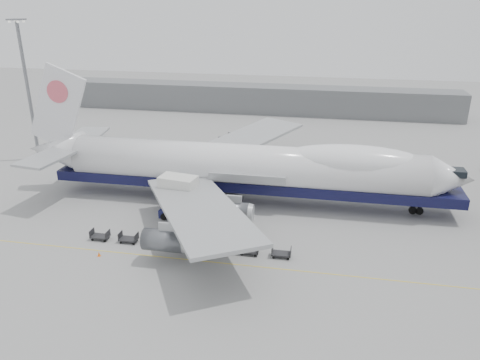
# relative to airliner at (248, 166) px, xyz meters

# --- Properties ---
(ground) EXTENTS (260.00, 260.00, 0.00)m
(ground) POSITION_rel_airliner_xyz_m (-0.64, -12.00, -5.62)
(ground) COLOR gray
(ground) RESTS_ON ground
(apron_line) EXTENTS (60.00, 0.15, 0.01)m
(apron_line) POSITION_rel_airliner_xyz_m (-0.64, -18.00, -5.62)
(apron_line) COLOR gold
(apron_line) RESTS_ON ground
(hangar) EXTENTS (110.00, 8.00, 7.00)m
(hangar) POSITION_rel_airliner_xyz_m (-10.64, 58.00, -2.12)
(hangar) COLOR slate
(hangar) RESTS_ON ground
(floodlight_mast) EXTENTS (2.40, 2.40, 25.43)m
(floodlight_mast) POSITION_rel_airliner_xyz_m (-42.64, 12.00, 8.64)
(floodlight_mast) COLOR slate
(floodlight_mast) RESTS_ON ground
(airliner) EXTENTS (67.00, 55.30, 19.98)m
(airliner) POSITION_rel_airliner_xyz_m (0.00, 0.00, 0.00)
(airliner) COLOR white
(airliner) RESTS_ON ground
(catering_truck) EXTENTS (5.78, 4.39, 6.19)m
(catering_truck) POSITION_rel_airliner_xyz_m (-8.51, -7.34, -2.17)
(catering_truck) COLOR #1A1D4E
(catering_truck) RESTS_ON ground
(traffic_cone) EXTENTS (0.38, 0.38, 0.56)m
(traffic_cone) POSITION_rel_airliner_xyz_m (-14.93, -19.17, -5.36)
(traffic_cone) COLOR orange
(traffic_cone) RESTS_ON ground
(dolly_0) EXTENTS (2.30, 1.35, 1.30)m
(dolly_0) POSITION_rel_airliner_xyz_m (-16.65, -15.32, -5.09)
(dolly_0) COLOR #2D2D30
(dolly_0) RESTS_ON ground
(dolly_1) EXTENTS (2.30, 1.35, 1.30)m
(dolly_1) POSITION_rel_airliner_xyz_m (-12.76, -15.32, -5.09)
(dolly_1) COLOR #2D2D30
(dolly_1) RESTS_ON ground
(dolly_2) EXTENTS (2.30, 1.35, 1.30)m
(dolly_2) POSITION_rel_airliner_xyz_m (-8.88, -15.32, -5.09)
(dolly_2) COLOR #2D2D30
(dolly_2) RESTS_ON ground
(dolly_3) EXTENTS (2.30, 1.35, 1.30)m
(dolly_3) POSITION_rel_airliner_xyz_m (-5.00, -15.32, -5.09)
(dolly_3) COLOR #2D2D30
(dolly_3) RESTS_ON ground
(dolly_4) EXTENTS (2.30, 1.35, 1.30)m
(dolly_4) POSITION_rel_airliner_xyz_m (-1.11, -15.32, -5.09)
(dolly_4) COLOR #2D2D30
(dolly_4) RESTS_ON ground
(dolly_5) EXTENTS (2.30, 1.35, 1.30)m
(dolly_5) POSITION_rel_airliner_xyz_m (2.77, -15.32, -5.09)
(dolly_5) COLOR #2D2D30
(dolly_5) RESTS_ON ground
(dolly_6) EXTENTS (2.30, 1.35, 1.30)m
(dolly_6) POSITION_rel_airliner_xyz_m (6.66, -15.32, -5.09)
(dolly_6) COLOR #2D2D30
(dolly_6) RESTS_ON ground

